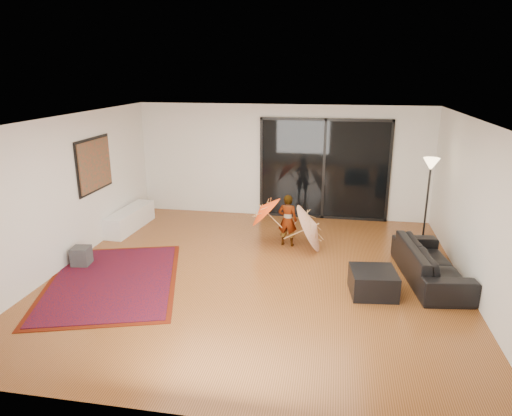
% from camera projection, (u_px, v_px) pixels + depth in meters
% --- Properties ---
extents(floor, '(7.00, 7.00, 0.00)m').
position_uv_depth(floor, '(257.00, 275.00, 8.03)').
color(floor, brown).
rests_on(floor, ground).
extents(ceiling, '(7.00, 7.00, 0.00)m').
position_uv_depth(ceiling, '(257.00, 120.00, 7.25)').
color(ceiling, white).
rests_on(ceiling, wall_back).
extents(wall_back, '(7.00, 0.00, 7.00)m').
position_uv_depth(wall_back, '(282.00, 162.00, 10.94)').
color(wall_back, silver).
rests_on(wall_back, floor).
extents(wall_front, '(7.00, 0.00, 7.00)m').
position_uv_depth(wall_front, '(194.00, 301.00, 4.34)').
color(wall_front, silver).
rests_on(wall_front, floor).
extents(wall_left, '(0.00, 7.00, 7.00)m').
position_uv_depth(wall_left, '(66.00, 192.00, 8.22)').
color(wall_left, silver).
rests_on(wall_left, floor).
extents(wall_right, '(0.00, 7.00, 7.00)m').
position_uv_depth(wall_right, '(479.00, 212.00, 7.06)').
color(wall_right, silver).
rests_on(wall_right, floor).
extents(sliding_door, '(3.06, 0.07, 2.40)m').
position_uv_depth(sliding_door, '(324.00, 170.00, 10.79)').
color(sliding_door, black).
rests_on(sliding_door, wall_back).
extents(painting, '(0.04, 1.28, 1.08)m').
position_uv_depth(painting, '(95.00, 165.00, 9.07)').
color(painting, black).
rests_on(painting, wall_left).
extents(media_console, '(0.50, 1.66, 0.46)m').
position_uv_depth(media_console, '(130.00, 219.00, 10.31)').
color(media_console, white).
rests_on(media_console, floor).
extents(speaker, '(0.35, 0.35, 0.36)m').
position_uv_depth(speaker, '(81.00, 256.00, 8.37)').
color(speaker, '#424244').
rests_on(speaker, floor).
extents(persian_rug, '(2.93, 3.49, 0.02)m').
position_uv_depth(persian_rug, '(112.00, 281.00, 7.78)').
color(persian_rug, '#521507').
rests_on(persian_rug, floor).
extents(sofa, '(1.09, 2.19, 0.61)m').
position_uv_depth(sofa, '(431.00, 263.00, 7.78)').
color(sofa, black).
rests_on(sofa, floor).
extents(ottoman, '(0.78, 0.78, 0.40)m').
position_uv_depth(ottoman, '(373.00, 282.00, 7.30)').
color(ottoman, black).
rests_on(ottoman, floor).
extents(floor_lamp, '(0.31, 0.31, 1.82)m').
position_uv_depth(floor_lamp, '(430.00, 177.00, 8.94)').
color(floor_lamp, black).
rests_on(floor_lamp, floor).
extents(child, '(0.42, 0.30, 1.07)m').
position_uv_depth(child, '(288.00, 220.00, 9.25)').
color(child, '#999999').
rests_on(child, floor).
extents(parasol_orange, '(0.67, 0.78, 0.86)m').
position_uv_depth(parasol_orange, '(260.00, 210.00, 9.24)').
color(parasol_orange, '#FC420D').
rests_on(parasol_orange, child).
extents(parasol_white, '(0.64, 1.01, 1.00)m').
position_uv_depth(parasol_white, '(317.00, 226.00, 9.02)').
color(parasol_white, silver).
rests_on(parasol_white, floor).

